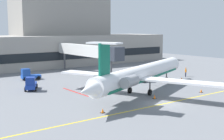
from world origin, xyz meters
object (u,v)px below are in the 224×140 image
Objects in this scene: regional_jet at (142,74)px; baggage_tug at (31,84)px; marshaller at (186,72)px; belt_loader at (29,75)px; pushback_tractor at (138,76)px.

regional_jet is 7.32× the size of baggage_tug.
marshaller is at bearing -10.78° from baggage_tug.
baggage_tug is at bearing -109.80° from belt_loader.
regional_jet is at bearing -44.26° from baggage_tug.
pushback_tractor is 21.07m from belt_loader.
baggage_tug is at bearing 169.22° from marshaller.
regional_jet is at bearing -128.96° from pushback_tractor.
regional_jet reaches higher than pushback_tractor.
regional_jet is 19.39m from marshaller.
baggage_tug is 19.72m from pushback_tractor.
pushback_tractor is 2.28× the size of marshaller.
baggage_tug is at bearing 167.38° from pushback_tractor.
regional_jet is 7.02× the size of pushback_tractor.
belt_loader reaches higher than pushback_tractor.
marshaller is (11.62, -1.57, 0.02)m from pushback_tractor.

